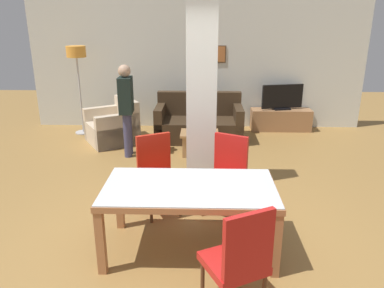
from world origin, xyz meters
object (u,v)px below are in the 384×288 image
armchair (114,128)px  standing_person (126,105)px  dining_chair_far_left (157,172)px  coffee_table (199,143)px  dining_chair_near_right (239,257)px  bottle (205,127)px  floor_lamp (77,60)px  dining_table (190,198)px  sofa (199,124)px  dining_chair_far_right (227,173)px  tv_screen (282,97)px  tv_stand (281,120)px

armchair → standing_person: 1.06m
dining_chair_far_left → coffee_table: size_ratio=1.46×
dining_chair_near_right → coffee_table: bearing=68.9°
dining_chair_near_right → bottle: bearing=67.6°
dining_chair_near_right → floor_lamp: 5.88m
dining_table → dining_chair_near_right: bearing=-63.5°
dining_chair_far_left → sofa: 3.04m
dining_chair_far_left → floor_lamp: 4.00m
dining_chair_far_left → dining_chair_far_right: same height
dining_chair_far_left → bottle: bearing=-132.7°
tv_screen → standing_person: standing_person is taller
tv_screen → dining_chair_far_right: bearing=56.3°
dining_table → coffee_table: size_ratio=2.60×
dining_chair_near_right → standing_person: (-1.62, 3.70, 0.40)m
coffee_table → floor_lamp: size_ratio=0.37×
sofa → standing_person: (-1.24, -1.01, 0.62)m
standing_person → tv_stand: bearing=115.4°
tv_stand → bottle: bearing=-136.8°
tv_stand → tv_screen: size_ratio=1.43×
dining_table → tv_screen: (1.83, 4.51, 0.13)m
dining_chair_far_left → armchair: size_ratio=0.80×
sofa → coffee_table: 0.93m
armchair → tv_screen: bearing=-106.8°
sofa → bottle: bearing=96.8°
sofa → dining_chair_far_left: bearing=80.8°
tv_screen → floor_lamp: bearing=-8.2°
dining_chair_far_left → armchair: 2.98m
tv_stand → floor_lamp: floor_lamp is taller
dining_chair_far_left → armchair: (-1.19, 2.72, -0.22)m
tv_stand → tv_screen: bearing=180.0°
dining_chair_near_right → dining_chair_far_left: 1.92m
dining_table → dining_chair_far_right: size_ratio=1.79×
standing_person → dining_table: bearing=19.2°
tv_screen → armchair: bearing=2.3°
dining_chair_far_right → coffee_table: (-0.36, 2.05, -0.30)m
tv_stand → floor_lamp: (-4.25, -0.33, 1.31)m
bottle → dining_chair_far_left: bearing=-105.9°
sofa → dining_chair_far_right: bearing=97.2°
dining_chair_far_right → tv_stand: 3.91m
coffee_table → bottle: bottle is taller
dining_chair_near_right → dining_chair_far_left: bearing=90.2°
sofa → coffee_table: (0.02, -0.93, -0.09)m
dining_table → bottle: bearing=86.9°
dining_table → dining_chair_far_left: 0.96m
dining_chair_far_right → armchair: dining_chair_far_right is taller
tv_screen → sofa: bearing=7.8°
sofa → coffee_table: sofa is taller
dining_chair_near_right → standing_person: standing_person is taller
dining_table → bottle: dining_table is taller
armchair → sofa: bearing=-112.9°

